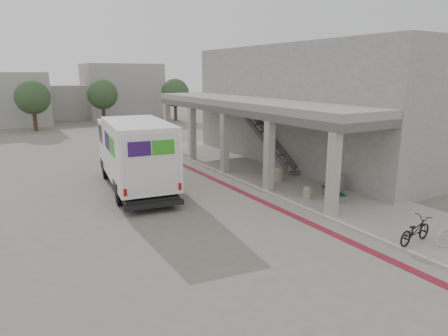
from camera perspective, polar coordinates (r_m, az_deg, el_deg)
ground at (r=17.34m, az=1.72°, el=-4.84°), size 120.00×120.00×0.00m
bike_lane_stripe at (r=19.46m, az=1.07°, el=-2.77°), size 0.35×40.00×0.01m
sidewalk at (r=19.66m, az=11.64°, el=-2.72°), size 4.40×28.00×0.12m
transit_building at (r=24.24m, az=9.87°, el=8.43°), size 7.60×17.00×7.00m
distant_backdrop at (r=50.22m, az=-24.02°, el=9.19°), size 28.00×10.00×6.50m
tree_left at (r=42.14m, az=-25.68°, el=9.08°), size 3.20×3.20×4.80m
tree_mid at (r=45.27m, az=-16.98°, el=10.02°), size 3.20×3.20×4.80m
tree_right at (r=46.90m, az=-7.00°, el=10.60°), size 3.20×3.20×4.80m
fedex_truck at (r=19.24m, az=-12.66°, el=2.17°), size 3.41×8.11×3.35m
bench at (r=17.88m, az=15.37°, el=-3.44°), size 0.82×1.66×0.38m
bollard_near at (r=17.70m, az=11.78°, el=-3.40°), size 0.37×0.37×0.55m
bollard_far at (r=20.33m, az=7.73°, el=-0.84°), size 0.46×0.46×0.69m
utility_cabinet at (r=18.75m, az=15.67°, el=-2.14°), size 0.40×0.53×0.89m
bicycle_black at (r=14.25m, az=25.63°, el=-8.04°), size 1.65×0.70×0.84m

